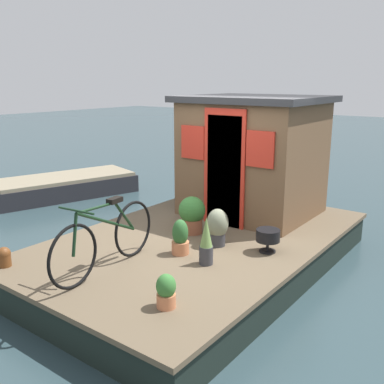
% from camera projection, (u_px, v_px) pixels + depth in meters
% --- Properties ---
extents(ground_plane, '(60.00, 60.00, 0.00)m').
position_uv_depth(ground_plane, '(200.00, 266.00, 6.52)').
color(ground_plane, '#2D4247').
extents(houseboat_deck, '(5.19, 3.24, 0.48)m').
position_uv_depth(houseboat_deck, '(200.00, 251.00, 6.46)').
color(houseboat_deck, brown).
rests_on(houseboat_deck, ground_plane).
extents(houseboat_cabin, '(1.92, 2.19, 1.96)m').
position_uv_depth(houseboat_cabin, '(253.00, 155.00, 7.31)').
color(houseboat_cabin, brown).
rests_on(houseboat_cabin, houseboat_deck).
extents(bicycle, '(1.77, 0.50, 0.87)m').
position_uv_depth(bicycle, '(106.00, 238.00, 5.15)').
color(bicycle, black).
rests_on(bicycle, houseboat_deck).
extents(potted_plant_fern, '(0.23, 0.23, 0.47)m').
position_uv_depth(potted_plant_fern, '(180.00, 238.00, 5.69)').
color(potted_plant_fern, '#C6754C').
rests_on(potted_plant_fern, houseboat_deck).
extents(potted_plant_sage, '(0.17, 0.17, 0.60)m').
position_uv_depth(potted_plant_sage, '(206.00, 242.00, 5.35)').
color(potted_plant_sage, '#38383D').
rests_on(potted_plant_sage, houseboat_deck).
extents(potted_plant_mint, '(0.30, 0.30, 0.52)m').
position_uv_depth(potted_plant_mint, '(217.00, 226.00, 5.97)').
color(potted_plant_mint, '#38383D').
rests_on(potted_plant_mint, houseboat_deck).
extents(potted_plant_thyme, '(0.40, 0.40, 0.55)m').
position_uv_depth(potted_plant_thyme, '(192.00, 214.00, 6.47)').
color(potted_plant_thyme, '#935138').
rests_on(potted_plant_thyme, houseboat_deck).
extents(potted_plant_geranium, '(0.20, 0.20, 0.35)m').
position_uv_depth(potted_plant_geranium, '(166.00, 291.00, 4.35)').
color(potted_plant_geranium, '#C6754C').
rests_on(potted_plant_geranium, houseboat_deck).
extents(charcoal_grill, '(0.31, 0.31, 0.31)m').
position_uv_depth(charcoal_grill, '(268.00, 236.00, 5.76)').
color(charcoal_grill, black).
rests_on(charcoal_grill, houseboat_deck).
extents(mooring_bollard, '(0.16, 0.16, 0.25)m').
position_uv_depth(mooring_bollard, '(4.00, 257.00, 5.33)').
color(mooring_bollard, brown).
rests_on(mooring_bollard, houseboat_deck).
extents(dinghy_boat, '(3.50, 2.19, 0.49)m').
position_uv_depth(dinghy_boat, '(65.00, 186.00, 10.42)').
color(dinghy_boat, '#232328').
rests_on(dinghy_boat, ground_plane).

